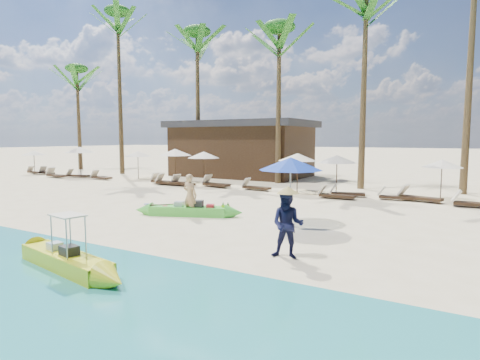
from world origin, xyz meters
The scene contains 36 objects.
ground centered at (0.00, 0.00, 0.00)m, with size 240.00×240.00×0.00m, color #F7E4B6.
wet_sand_strip centered at (0.00, -5.00, 0.00)m, with size 240.00×4.50×0.01m, color tan.
green_canoe centered at (-1.59, 2.19, 0.20)m, with size 4.53×2.02×0.60m.
yellow_canoe centered at (-0.15, -4.28, 0.21)m, with size 4.97×1.18×1.30m.
tourist centered at (-1.47, 2.15, 0.81)m, with size 0.59×0.39×1.63m, color tan.
vendor_green centered at (3.89, -0.94, 0.85)m, with size 0.82×0.64×1.69m, color #141639.
blue_umbrella centered at (2.44, 2.65, 2.11)m, with size 2.17×2.17×2.34m.
resort_parasol_0 centered at (-23.63, 10.17, 1.76)m, with size 1.89×1.89×1.95m.
lounger_0_left centered at (-23.97, 10.38, 0.19)m, with size 1.66×0.54×0.56m.
lounger_0_right centered at (-22.52, 10.48, 0.19)m, with size 1.76×0.79×0.58m.
resort_parasol_1 centered at (-18.12, 10.37, 2.10)m, with size 2.26×2.26×2.32m.
lounger_1_left centered at (-19.44, 9.16, 0.22)m, with size 2.02×0.74×0.67m.
lounger_1_right centered at (-18.06, 9.97, 0.20)m, with size 1.82×1.02×0.59m.
resort_parasol_2 centered at (-13.46, 11.71, 1.83)m, with size 1.97×1.97×2.03m.
lounger_2_left centered at (-15.37, 9.86, 0.20)m, with size 1.79×0.61×0.60m.
resort_parasol_3 centered at (-9.16, 10.72, 2.05)m, with size 2.21×2.21×2.28m.
lounger_3_left centered at (-9.59, 9.90, 0.22)m, with size 1.93×0.66×0.65m.
lounger_3_right centered at (-8.86, 9.62, 0.22)m, with size 1.93×0.68×0.65m.
resort_parasol_4 centered at (-6.94, 10.82, 1.92)m, with size 2.07×2.07×2.13m.
lounger_4_left centered at (-7.83, 9.72, 0.21)m, with size 1.91×1.00×0.62m.
lounger_4_right centered at (-5.74, 10.26, 0.22)m, with size 2.00×0.94×0.65m.
resort_parasol_5 centered at (-0.43, 10.42, 1.95)m, with size 2.10×2.10×2.16m.
lounger_5_left centered at (-2.96, 10.24, 0.20)m, with size 1.79×0.67×0.60m.
resort_parasol_6 centered at (1.70, 10.58, 1.90)m, with size 2.04×2.04×2.10m.
lounger_6_left centered at (2.26, 10.27, 0.20)m, with size 1.83×1.00×0.60m.
lounger_6_right centered at (2.00, 9.31, 0.20)m, with size 1.81×0.60×0.61m.
resort_parasol_7 centered at (6.55, 11.49, 1.77)m, with size 1.90×1.90×1.96m.
lounger_7_left centered at (4.58, 10.35, 0.18)m, with size 1.65×0.60×0.55m.
lounger_7_right centered at (5.65, 10.48, 0.22)m, with size 2.06×1.06×0.67m.
lounger_8_left centered at (7.92, 9.82, 0.21)m, with size 1.93×0.72×0.64m.
palm_0 centered at (-24.62, 15.48, 8.11)m, with size 2.08×2.08×9.90m.
palm_1 centered at (-17.59, 14.06, 10.82)m, with size 2.08×2.08×13.60m.
palm_2 centered at (-10.45, 15.08, 9.18)m, with size 2.08×2.08×11.33m.
palm_3 centered at (-3.36, 14.27, 8.58)m, with size 2.08×2.08×10.52m.
palm_4 centered at (2.15, 14.01, 9.45)m, with size 2.08×2.08×11.70m.
pavilion_west centered at (-8.00, 17.50, 2.19)m, with size 10.80×6.60×4.30m.
Camera 1 is at (7.76, -9.98, 2.99)m, focal length 30.00 mm.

